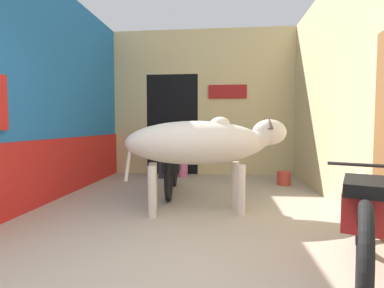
{
  "coord_description": "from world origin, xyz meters",
  "views": [
    {
      "loc": [
        0.49,
        -1.9,
        1.15
      ],
      "look_at": [
        0.05,
        2.29,
        0.89
      ],
      "focal_mm": 28.0,
      "sensor_mm": 36.0,
      "label": 1
    }
  ],
  "objects_px": {
    "motorcycle_near": "(363,215)",
    "motorcycle_far": "(172,167)",
    "cow": "(203,144)",
    "bucket": "(284,178)",
    "shopkeeper_seated": "(166,149)",
    "plastic_stool": "(183,167)"
  },
  "relations": [
    {
      "from": "motorcycle_near",
      "to": "motorcycle_far",
      "type": "xyz_separation_m",
      "value": [
        -1.93,
        2.6,
        -0.02
      ]
    },
    {
      "from": "motorcycle_far",
      "to": "cow",
      "type": "bearing_deg",
      "value": -61.03
    },
    {
      "from": "bucket",
      "to": "shopkeeper_seated",
      "type": "bearing_deg",
      "value": 165.58
    },
    {
      "from": "cow",
      "to": "bucket",
      "type": "distance_m",
      "value": 2.56
    },
    {
      "from": "cow",
      "to": "bucket",
      "type": "xyz_separation_m",
      "value": [
        1.44,
        1.97,
        -0.78
      ]
    },
    {
      "from": "shopkeeper_seated",
      "to": "plastic_stool",
      "type": "xyz_separation_m",
      "value": [
        0.35,
        0.1,
        -0.41
      ]
    },
    {
      "from": "cow",
      "to": "bucket",
      "type": "height_order",
      "value": "cow"
    },
    {
      "from": "cow",
      "to": "motorcycle_far",
      "type": "bearing_deg",
      "value": 118.97
    },
    {
      "from": "motorcycle_far",
      "to": "bucket",
      "type": "height_order",
      "value": "motorcycle_far"
    },
    {
      "from": "shopkeeper_seated",
      "to": "bucket",
      "type": "height_order",
      "value": "shopkeeper_seated"
    },
    {
      "from": "shopkeeper_seated",
      "to": "plastic_stool",
      "type": "bearing_deg",
      "value": 15.89
    },
    {
      "from": "cow",
      "to": "shopkeeper_seated",
      "type": "distance_m",
      "value": 2.79
    },
    {
      "from": "motorcycle_near",
      "to": "shopkeeper_seated",
      "type": "distance_m",
      "value": 4.73
    },
    {
      "from": "motorcycle_near",
      "to": "bucket",
      "type": "height_order",
      "value": "motorcycle_near"
    },
    {
      "from": "motorcycle_near",
      "to": "shopkeeper_seated",
      "type": "bearing_deg",
      "value": 119.36
    },
    {
      "from": "bucket",
      "to": "cow",
      "type": "bearing_deg",
      "value": -126.12
    },
    {
      "from": "motorcycle_far",
      "to": "shopkeeper_seated",
      "type": "xyz_separation_m",
      "value": [
        -0.39,
        1.51,
        0.19
      ]
    },
    {
      "from": "plastic_stool",
      "to": "motorcycle_far",
      "type": "bearing_deg",
      "value": -88.69
    },
    {
      "from": "motorcycle_near",
      "to": "bucket",
      "type": "relative_size",
      "value": 6.88
    },
    {
      "from": "shopkeeper_seated",
      "to": "bucket",
      "type": "bearing_deg",
      "value": -14.42
    },
    {
      "from": "plastic_stool",
      "to": "bucket",
      "type": "xyz_separation_m",
      "value": [
        2.07,
        -0.72,
        -0.09
      ]
    },
    {
      "from": "motorcycle_near",
      "to": "plastic_stool",
      "type": "height_order",
      "value": "motorcycle_near"
    }
  ]
}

